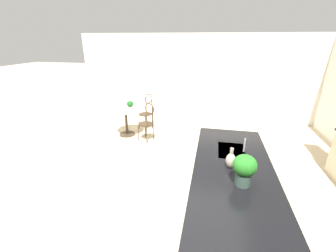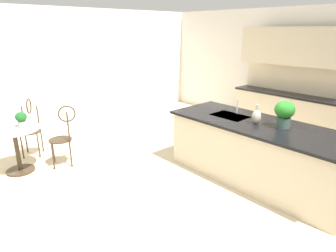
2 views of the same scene
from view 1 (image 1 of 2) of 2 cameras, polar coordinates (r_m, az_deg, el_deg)
ground_plane at (r=3.89m, az=1.58°, el=-18.91°), size 40.00×40.00×0.00m
wall_left_window at (r=7.28m, az=7.80°, el=12.17°), size 0.12×7.80×2.70m
kitchen_island at (r=3.35m, az=15.85°, el=-17.40°), size 2.80×1.06×0.92m
bistro_table at (r=6.19m, az=-10.77°, el=1.61°), size 0.80×0.80×0.74m
chair_near_window at (r=6.53m, az=-5.52°, el=4.14°), size 0.52×0.52×1.04m
chair_by_island at (r=5.70m, az=-5.43°, el=1.50°), size 0.50×0.52×1.04m
sink_faucet at (r=3.54m, az=19.21°, el=-4.71°), size 0.02×0.02×0.22m
potted_plant_on_table at (r=6.01m, az=-9.78°, el=5.44°), size 0.17×0.17×0.25m
potted_plant_counter_near at (r=2.73m, az=19.22°, el=-10.30°), size 0.27×0.27×0.39m
vase_on_counter at (r=3.07m, az=15.94°, el=-8.52°), size 0.13×0.13×0.29m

